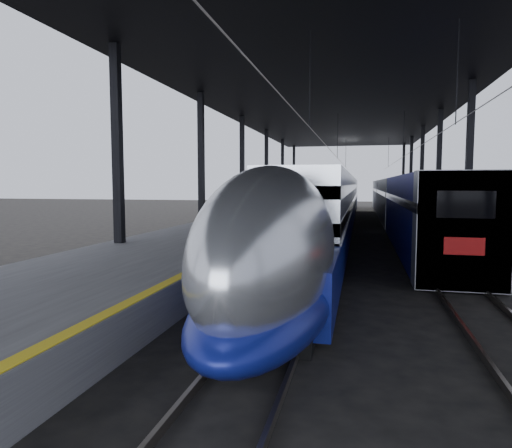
% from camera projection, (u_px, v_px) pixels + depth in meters
% --- Properties ---
extents(ground, '(160.00, 160.00, 0.00)m').
position_uv_depth(ground, '(217.00, 306.00, 12.79)').
color(ground, black).
rests_on(ground, ground).
extents(platform, '(6.00, 80.00, 1.00)m').
position_uv_depth(platform, '(256.00, 224.00, 32.94)').
color(platform, '#4C4C4F').
rests_on(platform, ground).
extents(yellow_strip, '(0.30, 80.00, 0.01)m').
position_uv_depth(yellow_strip, '(294.00, 218.00, 32.27)').
color(yellow_strip, gold).
rests_on(yellow_strip, platform).
extents(rails, '(6.52, 80.00, 0.16)m').
position_uv_depth(rails, '(369.00, 233.00, 31.19)').
color(rails, slate).
rests_on(rails, ground).
extents(canopy, '(18.00, 75.00, 9.47)m').
position_uv_depth(canopy, '(333.00, 100.00, 30.98)').
color(canopy, black).
rests_on(canopy, ground).
extents(tgv_train, '(2.76, 65.20, 3.96)m').
position_uv_depth(tgv_train, '(337.00, 203.00, 36.82)').
color(tgv_train, '#BABCC2').
rests_on(tgv_train, ground).
extents(second_train, '(2.80, 56.05, 3.85)m').
position_uv_depth(second_train, '(397.00, 201.00, 40.42)').
color(second_train, navy).
rests_on(second_train, ground).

